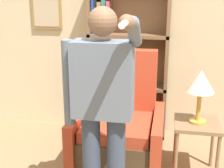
# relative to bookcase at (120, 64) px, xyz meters

# --- Properties ---
(wall_back) EXTENTS (8.00, 0.11, 2.80)m
(wall_back) POSITION_rel_bookcase_xyz_m (0.08, 0.16, 0.45)
(wall_back) COLOR beige
(wall_back) RESTS_ON ground_plane
(bookcase) EXTENTS (1.00, 0.28, 1.97)m
(bookcase) POSITION_rel_bookcase_xyz_m (0.00, 0.00, 0.00)
(bookcase) COLOR brown
(bookcase) RESTS_ON ground_plane
(armchair) EXTENTS (0.92, 0.89, 1.24)m
(armchair) POSITION_rel_bookcase_xyz_m (0.13, -0.82, -0.57)
(armchair) COLOR #4C3823
(armchair) RESTS_ON ground_plane
(person_standing) EXTENTS (0.60, 0.78, 1.75)m
(person_standing) POSITION_rel_bookcase_xyz_m (0.13, -1.65, 0.06)
(person_standing) COLOR #384256
(person_standing) RESTS_ON ground_plane
(side_table) EXTENTS (0.45, 0.45, 0.59)m
(side_table) POSITION_rel_bookcase_xyz_m (0.92, -0.88, -0.46)
(side_table) COLOR #846647
(side_table) RESTS_ON ground_plane
(table_lamp) EXTENTS (0.27, 0.27, 0.54)m
(table_lamp) POSITION_rel_bookcase_xyz_m (0.92, -0.88, 0.04)
(table_lamp) COLOR gold
(table_lamp) RESTS_ON side_table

